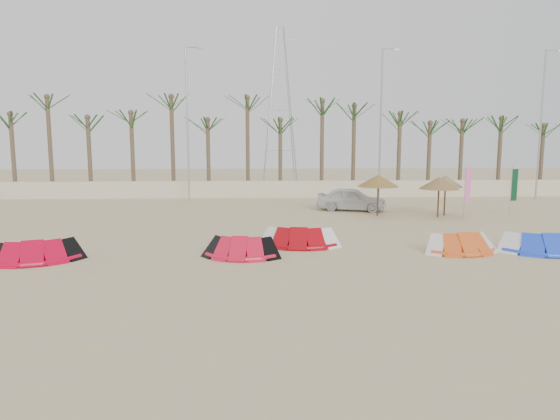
{
  "coord_description": "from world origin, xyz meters",
  "views": [
    {
      "loc": [
        -1.04,
        -16.5,
        4.52
      ],
      "look_at": [
        0.0,
        6.0,
        1.3
      ],
      "focal_mm": 32.0,
      "sensor_mm": 36.0,
      "label": 1
    }
  ],
  "objects_px": {
    "kite_blue": "(545,241)",
    "car": "(351,199)",
    "kite_red_mid": "(241,246)",
    "kite_orange": "(460,242)",
    "kite_red_left": "(37,249)",
    "parasol_left": "(378,181)",
    "kite_red_right": "(298,236)",
    "parasol_mid": "(439,183)",
    "parasol_right": "(446,181)"
  },
  "relations": [
    {
      "from": "parasol_right",
      "to": "kite_red_right",
      "type": "bearing_deg",
      "value": -139.65
    },
    {
      "from": "kite_red_mid",
      "to": "parasol_left",
      "type": "distance_m",
      "value": 12.74
    },
    {
      "from": "kite_red_left",
      "to": "kite_orange",
      "type": "distance_m",
      "value": 16.43
    },
    {
      "from": "kite_red_left",
      "to": "kite_orange",
      "type": "bearing_deg",
      "value": 2.32
    },
    {
      "from": "kite_red_left",
      "to": "parasol_mid",
      "type": "height_order",
      "value": "parasol_mid"
    },
    {
      "from": "parasol_mid",
      "to": "car",
      "type": "xyz_separation_m",
      "value": [
        -4.51,
        2.95,
        -1.26
      ]
    },
    {
      "from": "kite_red_mid",
      "to": "parasol_left",
      "type": "xyz_separation_m",
      "value": [
        7.78,
        9.95,
        1.67
      ]
    },
    {
      "from": "kite_red_left",
      "to": "kite_red_mid",
      "type": "xyz_separation_m",
      "value": [
        7.61,
        0.31,
        -0.0
      ]
    },
    {
      "from": "car",
      "to": "kite_red_right",
      "type": "bearing_deg",
      "value": 175.48
    },
    {
      "from": "parasol_left",
      "to": "car",
      "type": "xyz_separation_m",
      "value": [
        -1.14,
        2.2,
        -1.35
      ]
    },
    {
      "from": "parasol_right",
      "to": "car",
      "type": "distance_m",
      "value": 5.78
    },
    {
      "from": "kite_blue",
      "to": "parasol_left",
      "type": "distance_m",
      "value": 10.82
    },
    {
      "from": "kite_red_right",
      "to": "kite_orange",
      "type": "xyz_separation_m",
      "value": [
        6.4,
        -1.54,
        -0.0
      ]
    },
    {
      "from": "kite_blue",
      "to": "car",
      "type": "bearing_deg",
      "value": 115.29
    },
    {
      "from": "kite_orange",
      "to": "parasol_right",
      "type": "height_order",
      "value": "parasol_right"
    },
    {
      "from": "kite_red_mid",
      "to": "parasol_right",
      "type": "bearing_deg",
      "value": 39.94
    },
    {
      "from": "kite_red_right",
      "to": "kite_red_mid",
      "type": "bearing_deg",
      "value": -141.67
    },
    {
      "from": "parasol_left",
      "to": "parasol_right",
      "type": "relative_size",
      "value": 1.02
    },
    {
      "from": "kite_red_left",
      "to": "parasol_left",
      "type": "relative_size",
      "value": 1.52
    },
    {
      "from": "kite_red_mid",
      "to": "kite_orange",
      "type": "relative_size",
      "value": 1.02
    },
    {
      "from": "kite_red_mid",
      "to": "car",
      "type": "distance_m",
      "value": 13.85
    },
    {
      "from": "car",
      "to": "kite_red_left",
      "type": "bearing_deg",
      "value": 149.09
    },
    {
      "from": "parasol_mid",
      "to": "kite_red_mid",
      "type": "bearing_deg",
      "value": -140.44
    },
    {
      "from": "parasol_right",
      "to": "kite_orange",
      "type": "bearing_deg",
      "value": -107.31
    },
    {
      "from": "kite_orange",
      "to": "kite_red_left",
      "type": "bearing_deg",
      "value": -177.68
    },
    {
      "from": "kite_red_mid",
      "to": "kite_red_left",
      "type": "bearing_deg",
      "value": -177.68
    },
    {
      "from": "kite_red_right",
      "to": "parasol_mid",
      "type": "bearing_deg",
      "value": 39.89
    },
    {
      "from": "kite_orange",
      "to": "parasol_right",
      "type": "xyz_separation_m",
      "value": [
        2.96,
        9.5,
        1.63
      ]
    },
    {
      "from": "kite_red_left",
      "to": "kite_blue",
      "type": "xyz_separation_m",
      "value": [
        19.87,
        0.56,
        0.0
      ]
    },
    {
      "from": "kite_red_left",
      "to": "car",
      "type": "height_order",
      "value": "car"
    },
    {
      "from": "kite_red_right",
      "to": "kite_orange",
      "type": "relative_size",
      "value": 1.14
    },
    {
      "from": "kite_blue",
      "to": "parasol_right",
      "type": "distance_m",
      "value": 9.76
    },
    {
      "from": "kite_red_mid",
      "to": "parasol_right",
      "type": "xyz_separation_m",
      "value": [
        11.77,
        9.85,
        1.63
      ]
    },
    {
      "from": "parasol_mid",
      "to": "parasol_right",
      "type": "distance_m",
      "value": 0.91
    },
    {
      "from": "kite_red_left",
      "to": "parasol_mid",
      "type": "bearing_deg",
      "value": 26.9
    },
    {
      "from": "kite_red_mid",
      "to": "kite_orange",
      "type": "bearing_deg",
      "value": 2.31
    },
    {
      "from": "kite_red_right",
      "to": "parasol_right",
      "type": "xyz_separation_m",
      "value": [
        9.36,
        7.95,
        1.62
      ]
    },
    {
      "from": "kite_red_left",
      "to": "parasol_right",
      "type": "xyz_separation_m",
      "value": [
        19.37,
        10.16,
        1.62
      ]
    },
    {
      "from": "kite_blue",
      "to": "car",
      "type": "distance_m",
      "value": 13.17
    },
    {
      "from": "kite_red_mid",
      "to": "parasol_mid",
      "type": "xyz_separation_m",
      "value": [
        11.14,
        9.2,
        1.58
      ]
    },
    {
      "from": "parasol_mid",
      "to": "kite_blue",
      "type": "bearing_deg",
      "value": -82.87
    },
    {
      "from": "kite_red_right",
      "to": "parasol_left",
      "type": "height_order",
      "value": "parasol_left"
    },
    {
      "from": "kite_red_mid",
      "to": "kite_red_right",
      "type": "xyz_separation_m",
      "value": [
        2.4,
        1.9,
        0.0
      ]
    },
    {
      "from": "car",
      "to": "kite_blue",
      "type": "bearing_deg",
      "value": -136.82
    },
    {
      "from": "parasol_left",
      "to": "parasol_mid",
      "type": "height_order",
      "value": "parasol_left"
    },
    {
      "from": "kite_blue",
      "to": "parasol_right",
      "type": "relative_size",
      "value": 1.6
    },
    {
      "from": "kite_red_mid",
      "to": "kite_orange",
      "type": "height_order",
      "value": "same"
    },
    {
      "from": "parasol_mid",
      "to": "parasol_right",
      "type": "bearing_deg",
      "value": 46.13
    },
    {
      "from": "kite_blue",
      "to": "car",
      "type": "xyz_separation_m",
      "value": [
        -5.63,
        11.91,
        0.31
      ]
    },
    {
      "from": "kite_red_right",
      "to": "parasol_right",
      "type": "relative_size",
      "value": 1.45
    }
  ]
}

